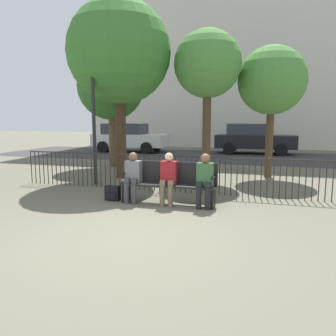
# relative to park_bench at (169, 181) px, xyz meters

# --- Properties ---
(ground_plane) EXTENTS (80.00, 80.00, 0.00)m
(ground_plane) POSITION_rel_park_bench_xyz_m (0.00, -2.25, -0.50)
(ground_plane) COLOR #605B4C
(park_bench) EXTENTS (2.10, 0.45, 0.92)m
(park_bench) POSITION_rel_park_bench_xyz_m (0.00, 0.00, 0.00)
(park_bench) COLOR black
(park_bench) RESTS_ON ground
(seated_person_0) EXTENTS (0.34, 0.39, 1.12)m
(seated_person_0) POSITION_rel_park_bench_xyz_m (-0.80, -0.14, 0.12)
(seated_person_0) COLOR #3D3D42
(seated_person_0) RESTS_ON ground
(seated_person_1) EXTENTS (0.34, 0.39, 1.13)m
(seated_person_1) POSITION_rel_park_bench_xyz_m (0.03, -0.14, 0.13)
(seated_person_1) COLOR brown
(seated_person_1) RESTS_ON ground
(seated_person_2) EXTENTS (0.34, 0.39, 1.14)m
(seated_person_2) POSITION_rel_park_bench_xyz_m (0.81, -0.14, 0.14)
(seated_person_2) COLOR black
(seated_person_2) RESTS_ON ground
(backpack) EXTENTS (0.33, 0.21, 0.34)m
(backpack) POSITION_rel_park_bench_xyz_m (-1.32, -0.12, -0.34)
(backpack) COLOR black
(backpack) RESTS_ON ground
(fence_railing) EXTENTS (9.01, 0.03, 0.95)m
(fence_railing) POSITION_rel_park_bench_xyz_m (-0.02, 1.12, 0.06)
(fence_railing) COLOR #2D2823
(fence_railing) RESTS_ON ground
(tree_0) EXTENTS (3.16, 3.16, 5.46)m
(tree_0) POSITION_rel_park_bench_xyz_m (-2.38, 2.72, 3.35)
(tree_0) COLOR #422D1E
(tree_0) RESTS_ON ground
(tree_1) EXTENTS (2.12, 2.12, 4.10)m
(tree_1) POSITION_rel_park_bench_xyz_m (2.13, 4.15, 2.52)
(tree_1) COLOR #4C3823
(tree_1) RESTS_ON ground
(tree_2) EXTENTS (2.55, 2.55, 4.38)m
(tree_2) POSITION_rel_park_bench_xyz_m (-3.74, 4.90, 2.58)
(tree_2) COLOR brown
(tree_2) RESTS_ON ground
(tree_3) EXTENTS (2.03, 2.03, 4.52)m
(tree_3) POSITION_rel_park_bench_xyz_m (0.24, 3.31, 2.95)
(tree_3) COLOR #4C3823
(tree_3) RESTS_ON ground
(lamp_post) EXTENTS (0.28, 0.28, 3.51)m
(lamp_post) POSITION_rel_park_bench_xyz_m (-2.63, 1.49, 1.83)
(lamp_post) COLOR black
(lamp_post) RESTS_ON ground
(street_surface) EXTENTS (24.00, 6.00, 0.01)m
(street_surface) POSITION_rel_park_bench_xyz_m (0.00, 9.75, -0.50)
(street_surface) COLOR #333335
(street_surface) RESTS_ON ground
(parked_car_0) EXTENTS (4.20, 1.94, 1.62)m
(parked_car_0) POSITION_rel_park_bench_xyz_m (1.42, 11.53, 0.34)
(parked_car_0) COLOR black
(parked_car_0) RESTS_ON ground
(parked_car_1) EXTENTS (4.20, 1.94, 1.62)m
(parked_car_1) POSITION_rel_park_bench_xyz_m (-5.51, 10.65, 0.34)
(parked_car_1) COLOR silver
(parked_car_1) RESTS_ON ground
(building_facade) EXTENTS (20.00, 6.00, 17.12)m
(building_facade) POSITION_rel_park_bench_xyz_m (0.00, 17.75, 8.06)
(building_facade) COLOR beige
(building_facade) RESTS_ON ground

